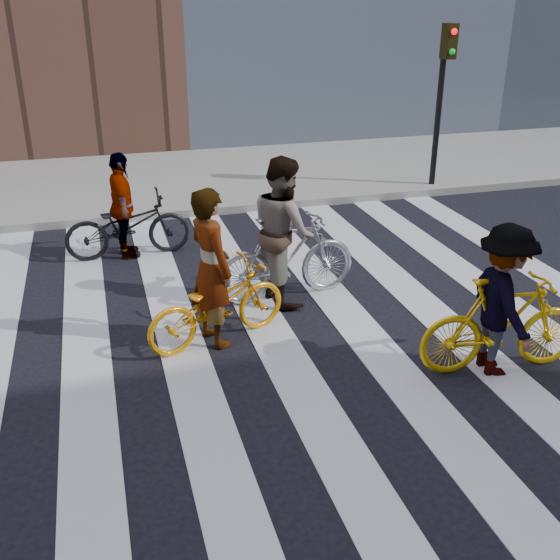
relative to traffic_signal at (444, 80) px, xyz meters
name	(u,v)px	position (x,y,z in m)	size (l,w,h in m)	color
ground	(319,336)	(-4.40, -5.32, -2.28)	(100.00, 100.00, 0.00)	black
sidewalk_far	(208,177)	(-4.40, 2.18, -2.20)	(100.00, 5.00, 0.15)	gray
zebra_crosswalk	(319,336)	(-4.40, -5.32, -2.27)	(8.25, 10.00, 0.01)	silver
traffic_signal	(444,80)	(0.00, 0.00, 0.00)	(0.22, 0.42, 3.33)	black
bike_yellow_left	(217,305)	(-5.60, -5.09, -1.80)	(0.64, 1.83, 0.96)	#F39E0D
bike_silver_mid	(287,257)	(-4.47, -4.16, -1.68)	(0.56, 1.99, 1.19)	#ACB0B6
bike_yellow_right	(502,325)	(-2.74, -6.60, -1.72)	(0.53, 1.87, 1.12)	#EEB60D
bike_dark_rear	(128,226)	(-6.42, -1.98, -1.77)	(0.68, 1.94, 1.02)	black
rider_left	(211,268)	(-5.65, -5.09, -1.32)	(0.70, 0.46, 1.91)	slate
rider_mid	(283,230)	(-4.52, -4.16, -1.29)	(0.96, 0.75, 1.98)	slate
rider_right	(502,301)	(-2.79, -6.60, -1.43)	(1.10, 0.63, 1.71)	slate
rider_rear	(122,206)	(-6.47, -1.98, -1.44)	(0.98, 0.41, 1.67)	slate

